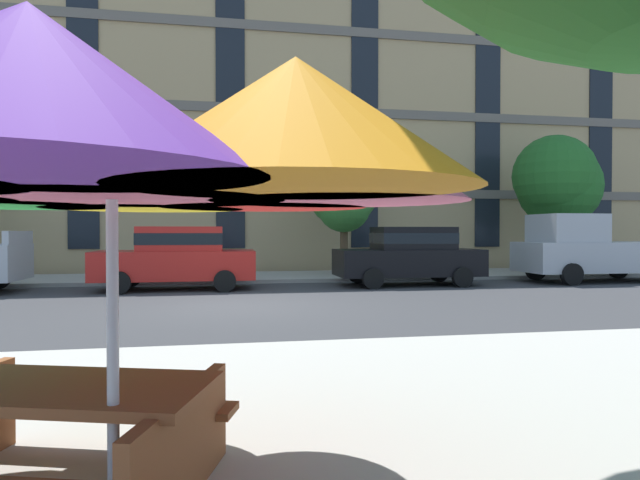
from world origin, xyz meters
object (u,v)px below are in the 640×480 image
Objects in this scene: patio_umbrella at (112,148)px; pickup_silver_midblock at (590,250)px; sedan_black at (410,254)px; picnic_table at (52,433)px; street_tree_right at (556,183)px; sedan_red at (178,256)px; street_tree_middle at (343,195)px.

pickup_silver_midblock is at bearing 45.84° from patio_umbrella.
sedan_black reaches higher than picnic_table.
street_tree_right reaches higher than pickup_silver_midblock.
pickup_silver_midblock is 17.73m from patio_umbrella.
street_tree_right is (13.61, 2.67, 2.54)m from sedan_red.
sedan_red is 1.18× the size of patio_umbrella.
patio_umbrella is (0.73, -12.70, 1.12)m from sedan_red.
pickup_silver_midblock is 1.16× the size of street_tree_middle.
street_tree_middle is at bearing 71.29° from picnic_table.
sedan_black is at bearing 64.15° from patio_umbrella.
street_tree_right reaches higher than picnic_table.
street_tree_middle is (-7.61, 2.93, 1.90)m from pickup_silver_midblock.
pickup_silver_midblock is 0.97× the size of street_tree_right.
patio_umbrella is at bearing -129.97° from street_tree_right.
picnic_table is (-0.42, 0.44, -1.58)m from patio_umbrella.
street_tree_middle reaches higher than patio_umbrella.
sedan_red is 6.88m from sedan_black.
sedan_red is at bearing 91.42° from picnic_table.
picnic_table is (-5.15, -15.19, -2.44)m from street_tree_middle.
sedan_red is 0.84× the size of street_tree_right.
picnic_table is (0.30, -12.26, -0.46)m from sedan_red.
sedan_red is 14.10m from street_tree_right.
patio_umbrella is (-4.72, -15.63, -0.87)m from street_tree_middle.
street_tree_middle is at bearing 116.03° from sedan_black.
patio_umbrella is 1.73× the size of picnic_table.
pickup_silver_midblock is at bearing -101.68° from street_tree_right.
patio_umbrella is 1.69m from picnic_table.
picnic_table is at bearing -131.71° from street_tree_right.
sedan_red is at bearing -151.74° from street_tree_middle.
street_tree_middle is 16.35m from patio_umbrella.
street_tree_middle is (5.45, 2.93, 1.98)m from sedan_red.
sedan_black is 14.16m from patio_umbrella.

